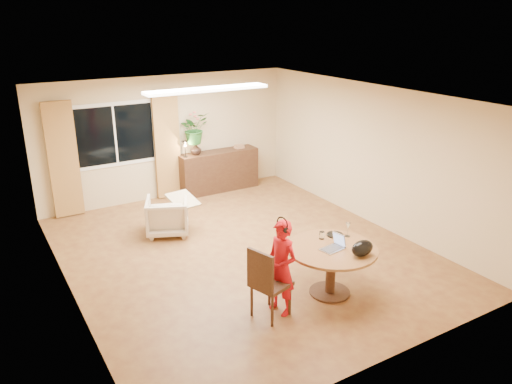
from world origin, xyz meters
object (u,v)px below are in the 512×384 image
sideboard (219,171)px  child (281,268)px  dining_table (332,257)px  dining_chair (271,282)px  armchair (167,216)px

sideboard → child: bearing=-107.4°
dining_table → child: size_ratio=0.97×
dining_table → dining_chair: dining_chair is taller
dining_chair → sideboard: dining_chair is taller
child → sideboard: 5.03m
child → armchair: bearing=172.6°
dining_chair → sideboard: (1.67, 4.81, -0.05)m
dining_table → dining_chair: (-1.03, -0.03, -0.06)m
child → armchair: size_ratio=1.76×
child → armchair: child is taller
dining_table → armchair: 3.37m
dining_chair → armchair: size_ratio=1.35×
dining_table → child: 0.86m
dining_chair → child: (0.17, 0.01, 0.15)m
sideboard → dining_chair: bearing=-109.2°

